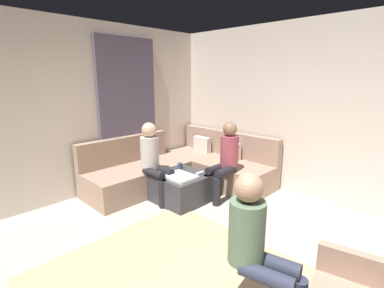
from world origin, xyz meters
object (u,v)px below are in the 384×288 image
object	(u,v)px
sectional_couch	(184,169)
person_on_couch_back	(225,157)
ottoman	(181,187)
person_on_couch_side	(154,159)
person_on_armchair	(258,243)
coffee_mug	(180,166)
game_remote	(200,173)

from	to	relation	value
sectional_couch	person_on_couch_back	xyz separation A→B (m)	(0.87, 0.06, 0.38)
ottoman	person_on_couch_back	xyz separation A→B (m)	(0.40, 0.55, 0.45)
person_on_couch_side	ottoman	bearing A→B (deg)	129.91
person_on_couch_side	person_on_couch_back	bearing A→B (deg)	138.52
sectional_couch	person_on_armchair	size ratio (longest dim) A/B	2.16
coffee_mug	person_on_couch_back	xyz separation A→B (m)	(0.62, 0.37, 0.19)
sectional_couch	ottoman	world-z (taller)	sectional_couch
person_on_couch_back	person_on_couch_side	world-z (taller)	same
person_on_couch_back	person_on_couch_side	distance (m)	1.09
game_remote	person_on_couch_back	xyz separation A→B (m)	(0.22, 0.33, 0.23)
ottoman	person_on_couch_side	distance (m)	0.61
sectional_couch	person_on_armchair	xyz separation A→B (m)	(2.46, -1.58, 0.36)
ottoman	person_on_armchair	xyz separation A→B (m)	(1.99, -1.09, 0.43)
sectional_couch	person_on_couch_side	world-z (taller)	person_on_couch_side
person_on_couch_side	person_on_armchair	world-z (taller)	person_on_couch_side
sectional_couch	ottoman	bearing A→B (deg)	-46.68
sectional_couch	game_remote	xyz separation A→B (m)	(0.65, -0.28, 0.15)
ottoman	game_remote	bearing A→B (deg)	50.71
ottoman	game_remote	world-z (taller)	game_remote
ottoman	game_remote	distance (m)	0.36
ottoman	person_on_armchair	bearing A→B (deg)	-28.70
ottoman	person_on_couch_side	world-z (taller)	person_on_couch_side
coffee_mug	person_on_couch_back	size ratio (longest dim) A/B	0.08
game_remote	person_on_couch_back	bearing A→B (deg)	55.94
coffee_mug	person_on_armchair	size ratio (longest dim) A/B	0.08
ottoman	coffee_mug	world-z (taller)	coffee_mug
person_on_armchair	game_remote	bearing A→B (deg)	-137.02
sectional_couch	person_on_couch_back	world-z (taller)	person_on_couch_back
sectional_couch	coffee_mug	world-z (taller)	sectional_couch
person_on_armchair	sectional_couch	bearing A→B (deg)	-133.96
game_remote	person_on_couch_side	world-z (taller)	person_on_couch_side
ottoman	person_on_armchair	world-z (taller)	person_on_armchair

